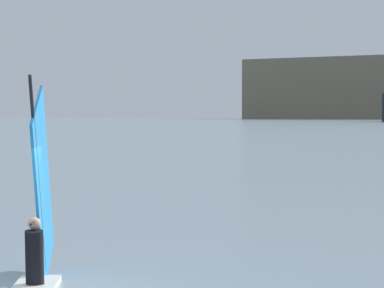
{
  "coord_description": "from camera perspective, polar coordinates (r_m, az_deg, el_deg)",
  "views": [
    {
      "loc": [
        7.82,
        -12.88,
        3.06
      ],
      "look_at": [
        -0.13,
        7.46,
        2.36
      ],
      "focal_mm": 83.96,
      "sensor_mm": 36.0,
      "label": 1
    }
  ],
  "objects": [
    {
      "name": "windsurfer",
      "position": [
        16.23,
        -9.79,
        -5.72
      ],
      "size": [
        2.05,
        4.07,
        3.98
      ],
      "rotation": [
        0.0,
        0.0,
        5.12
      ],
      "color": "white",
      "rests_on": "ground_plane"
    }
  ]
}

